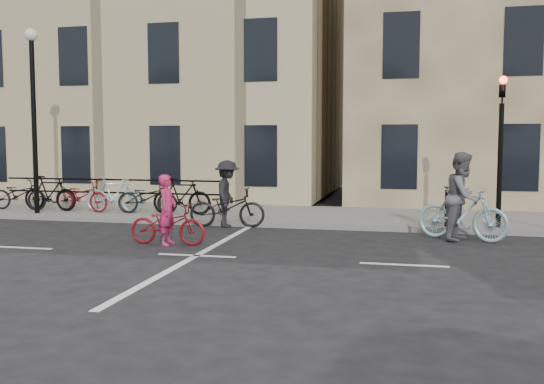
% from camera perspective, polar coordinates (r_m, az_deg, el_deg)
% --- Properties ---
extents(ground, '(120.00, 120.00, 0.00)m').
position_cam_1_polar(ground, '(12.09, -7.11, -5.98)').
color(ground, black).
rests_on(ground, ground).
extents(sidewalk, '(46.00, 4.00, 0.15)m').
position_cam_1_polar(sidewalk, '(19.09, -12.28, -1.80)').
color(sidewalk, slate).
rests_on(sidewalk, ground).
extents(building_west, '(20.00, 10.00, 10.00)m').
position_cam_1_polar(building_west, '(27.61, -15.79, 10.75)').
color(building_west, '#C8B987').
rests_on(building_west, sidewalk).
extents(traffic_light, '(0.18, 0.30, 3.90)m').
position_cam_1_polar(traffic_light, '(15.65, 20.75, 5.25)').
color(traffic_light, black).
rests_on(traffic_light, sidewalk).
extents(lamp_post, '(0.36, 0.36, 5.28)m').
position_cam_1_polar(lamp_post, '(18.84, -21.56, 8.28)').
color(lamp_post, black).
rests_on(lamp_post, sidewalk).
extents(bollard_east, '(0.14, 0.14, 0.90)m').
position_cam_1_polar(bollard_east, '(15.53, 16.19, -1.47)').
color(bollard_east, black).
rests_on(bollard_east, sidewalk).
extents(parked_bikes, '(7.25, 1.23, 1.05)m').
position_cam_1_polar(parked_bikes, '(18.59, -16.13, -0.29)').
color(parked_bikes, black).
rests_on(parked_bikes, sidewalk).
extents(cyclist_pink, '(1.73, 0.62, 1.53)m').
position_cam_1_polar(cyclist_pink, '(13.36, -9.80, -2.66)').
color(cyclist_pink, maroon).
rests_on(cyclist_pink, ground).
extents(cyclist_grey, '(2.14, 1.35, 2.00)m').
position_cam_1_polar(cyclist_grey, '(14.35, 17.48, -1.17)').
color(cyclist_grey, '#97BDC6').
rests_on(cyclist_grey, ground).
extents(cyclist_dark, '(2.05, 1.22, 1.75)m').
position_cam_1_polar(cyclist_dark, '(15.83, -4.24, -0.83)').
color(cyclist_dark, black).
rests_on(cyclist_dark, ground).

